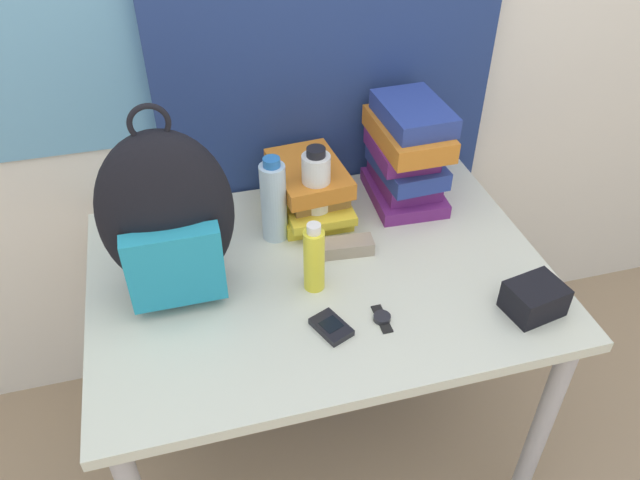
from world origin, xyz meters
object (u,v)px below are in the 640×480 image
object	(u,v)px
backpack	(167,220)
cell_phone	(331,327)
sunglasses_case	(344,247)
water_bottle	(274,201)
sports_bottle	(316,192)
book_stack_left	(310,189)
wristwatch	(382,318)
book_stack_center	(407,154)
camera_pouch	(534,298)
sunscreen_bottle	(314,259)

from	to	relation	value
backpack	cell_phone	distance (m)	0.44
sunglasses_case	water_bottle	bearing A→B (deg)	144.15
sports_bottle	book_stack_left	bearing A→B (deg)	87.24
wristwatch	book_stack_center	bearing A→B (deg)	63.70
book_stack_center	sports_bottle	xyz separation A→B (m)	(-0.28, -0.07, -0.03)
sports_bottle	cell_phone	world-z (taller)	sports_bottle
book_stack_center	wristwatch	distance (m)	0.52
sports_bottle	camera_pouch	size ratio (longest dim) A/B	1.75
book_stack_center	sunglasses_case	size ratio (longest dim) A/B	1.92
water_bottle	cell_phone	size ratio (longest dim) A/B	2.22
camera_pouch	book_stack_center	bearing A→B (deg)	104.06
book_stack_center	sunscreen_bottle	size ratio (longest dim) A/B	1.58
book_stack_center	sports_bottle	size ratio (longest dim) A/B	1.20
book_stack_left	sports_bottle	xyz separation A→B (m)	(-0.00, -0.08, 0.04)
sunglasses_case	wristwatch	xyz separation A→B (m)	(0.01, -0.25, -0.01)
book_stack_left	book_stack_center	world-z (taller)	book_stack_center
water_bottle	sunglasses_case	world-z (taller)	water_bottle
camera_pouch	wristwatch	distance (m)	0.35
wristwatch	sunglasses_case	bearing A→B (deg)	93.26
water_bottle	sunscreen_bottle	bearing A→B (deg)	-77.04
sunglasses_case	wristwatch	size ratio (longest dim) A/B	1.75
backpack	cell_phone	size ratio (longest dim) A/B	4.45
book_stack_left	sports_bottle	distance (m)	0.09
backpack	wristwatch	xyz separation A→B (m)	(0.44, -0.23, -0.20)
backpack	wristwatch	distance (m)	0.53
wristwatch	camera_pouch	bearing A→B (deg)	-10.12
book_stack_center	sunscreen_bottle	distance (m)	0.46
backpack	water_bottle	world-z (taller)	backpack
sunscreen_bottle	cell_phone	bearing A→B (deg)	-89.73
book_stack_left	wristwatch	bearing A→B (deg)	-83.28
backpack	book_stack_center	distance (m)	0.69
cell_phone	wristwatch	size ratio (longest dim) A/B	1.23
sunglasses_case	wristwatch	bearing A→B (deg)	-86.74
water_bottle	wristwatch	size ratio (longest dim) A/B	2.73
book_stack_left	sunscreen_bottle	size ratio (longest dim) A/B	1.51
sunscreen_bottle	cell_phone	world-z (taller)	sunscreen_bottle
book_stack_center	sports_bottle	bearing A→B (deg)	-165.78
water_bottle	sunglasses_case	xyz separation A→B (m)	(0.16, -0.11, -0.10)
cell_phone	sunglasses_case	bearing A→B (deg)	67.13
sunglasses_case	backpack	bearing A→B (deg)	-176.86
sunscreen_bottle	wristwatch	world-z (taller)	sunscreen_bottle
sunglasses_case	cell_phone	bearing A→B (deg)	-112.87
book_stack_left	cell_phone	bearing A→B (deg)	-98.58
sunglasses_case	sports_bottle	bearing A→B (deg)	109.16
book_stack_center	sunglasses_case	distance (m)	0.33
sunglasses_case	wristwatch	distance (m)	0.25
backpack	sunglasses_case	xyz separation A→B (m)	(0.42, 0.02, -0.19)
sports_bottle	cell_phone	bearing A→B (deg)	-99.74
backpack	sunscreen_bottle	xyz separation A→B (m)	(0.32, -0.08, -0.12)
water_bottle	sunscreen_bottle	world-z (taller)	water_bottle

